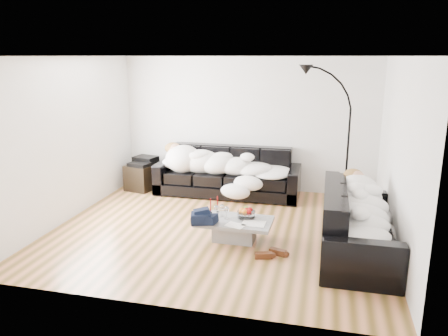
% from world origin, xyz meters
% --- Properties ---
extents(ground, '(5.00, 5.00, 0.00)m').
position_xyz_m(ground, '(0.00, 0.00, 0.00)').
color(ground, brown).
rests_on(ground, ground).
extents(wall_back, '(5.00, 0.02, 2.60)m').
position_xyz_m(wall_back, '(0.00, 2.25, 1.30)').
color(wall_back, silver).
rests_on(wall_back, ground).
extents(wall_left, '(0.02, 4.50, 2.60)m').
position_xyz_m(wall_left, '(-2.50, 0.00, 1.30)').
color(wall_left, silver).
rests_on(wall_left, ground).
extents(wall_right, '(0.02, 4.50, 2.60)m').
position_xyz_m(wall_right, '(2.50, 0.00, 1.30)').
color(wall_right, silver).
rests_on(wall_right, ground).
extents(ceiling, '(5.00, 5.00, 0.00)m').
position_xyz_m(ceiling, '(0.00, 0.00, 2.60)').
color(ceiling, white).
rests_on(ceiling, ground).
extents(sofa_back, '(2.74, 0.95, 0.90)m').
position_xyz_m(sofa_back, '(-0.28, 1.74, 0.45)').
color(sofa_back, black).
rests_on(sofa_back, ground).
extents(sofa_right, '(0.94, 2.19, 0.89)m').
position_xyz_m(sofa_right, '(2.02, -0.35, 0.44)').
color(sofa_right, black).
rests_on(sofa_right, ground).
extents(sleeper_back, '(2.32, 0.80, 0.46)m').
position_xyz_m(sleeper_back, '(-0.28, 1.69, 0.65)').
color(sleeper_back, white).
rests_on(sleeper_back, sofa_back).
extents(sleeper_right, '(0.79, 1.88, 0.46)m').
position_xyz_m(sleeper_right, '(2.02, -0.35, 0.65)').
color(sleeper_right, white).
rests_on(sleeper_right, sofa_right).
extents(teal_cushion, '(0.42, 0.38, 0.20)m').
position_xyz_m(teal_cushion, '(1.96, 0.32, 0.72)').
color(teal_cushion, '#0B4C4D').
rests_on(teal_cushion, sofa_right).
extents(coffee_table, '(1.09, 0.65, 0.31)m').
position_xyz_m(coffee_table, '(0.32, -0.37, 0.16)').
color(coffee_table, '#939699').
rests_on(coffee_table, ground).
extents(fruit_bowl, '(0.33, 0.33, 0.16)m').
position_xyz_m(fruit_bowl, '(0.47, -0.24, 0.40)').
color(fruit_bowl, white).
rests_on(fruit_bowl, coffee_table).
extents(wine_glass_a, '(0.08, 0.08, 0.18)m').
position_xyz_m(wine_glass_a, '(0.10, -0.26, 0.40)').
color(wine_glass_a, white).
rests_on(wine_glass_a, coffee_table).
extents(wine_glass_b, '(0.09, 0.09, 0.18)m').
position_xyz_m(wine_glass_b, '(0.04, -0.33, 0.41)').
color(wine_glass_b, white).
rests_on(wine_glass_b, coffee_table).
extents(wine_glass_c, '(0.09, 0.09, 0.19)m').
position_xyz_m(wine_glass_c, '(0.19, -0.35, 0.41)').
color(wine_glass_c, white).
rests_on(wine_glass_c, coffee_table).
extents(candle_left, '(0.05, 0.05, 0.23)m').
position_xyz_m(candle_left, '(-0.09, -0.19, 0.43)').
color(candle_left, maroon).
rests_on(candle_left, coffee_table).
extents(candle_right, '(0.05, 0.05, 0.25)m').
position_xyz_m(candle_right, '(-0.00, -0.10, 0.44)').
color(candle_right, maroon).
rests_on(candle_right, coffee_table).
extents(newspaper_a, '(0.33, 0.25, 0.01)m').
position_xyz_m(newspaper_a, '(0.61, -0.45, 0.32)').
color(newspaper_a, silver).
rests_on(newspaper_a, coffee_table).
extents(newspaper_b, '(0.31, 0.26, 0.01)m').
position_xyz_m(newspaper_b, '(0.37, -0.58, 0.32)').
color(newspaper_b, silver).
rests_on(newspaper_b, coffee_table).
extents(navy_jacket, '(0.38, 0.32, 0.18)m').
position_xyz_m(navy_jacket, '(-0.08, -0.61, 0.48)').
color(navy_jacket, black).
rests_on(navy_jacket, coffee_table).
extents(shoes, '(0.41, 0.32, 0.09)m').
position_xyz_m(shoes, '(0.90, -0.78, 0.04)').
color(shoes, '#472311').
rests_on(shoes, ground).
extents(av_cabinet, '(0.65, 0.82, 0.50)m').
position_xyz_m(av_cabinet, '(-2.01, 1.76, 0.25)').
color(av_cabinet, black).
rests_on(av_cabinet, ground).
extents(stereo, '(0.51, 0.44, 0.13)m').
position_xyz_m(stereo, '(-2.01, 1.76, 0.57)').
color(stereo, black).
rests_on(stereo, av_cabinet).
extents(floor_lamp, '(0.83, 0.42, 2.17)m').
position_xyz_m(floor_lamp, '(1.89, 1.27, 1.09)').
color(floor_lamp, black).
rests_on(floor_lamp, ground).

